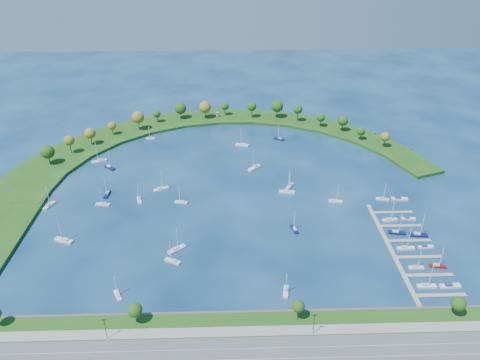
{
  "coord_description": "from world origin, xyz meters",
  "views": [
    {
      "loc": [
        -2.39,
        -242.92,
        142.78
      ],
      "look_at": [
        5.0,
        5.0,
        4.0
      ],
      "focal_mm": 34.69,
      "sensor_mm": 36.0,
      "label": 1
    }
  ],
  "objects_px": {
    "moored_boat_8": "(279,139)",
    "docked_boat_7": "(418,234)",
    "docked_boat_3": "(438,265)",
    "docked_boat_6": "(397,232)",
    "docked_boat_0": "(427,286)",
    "docked_boat_9": "(408,218)",
    "moored_boat_16": "(181,202)",
    "docked_boat_4": "(406,248)",
    "moored_boat_18": "(107,194)",
    "moored_boat_20": "(99,161)",
    "docked_boat_5": "(426,247)",
    "dock_system": "(405,249)",
    "moored_boat_12": "(118,295)",
    "docked_boat_8": "(390,219)",
    "moored_boat_11": "(64,240)",
    "moored_boat_3": "(286,291)",
    "moored_boat_7": "(161,189)",
    "moored_boat_5": "(294,229)",
    "moored_boat_17": "(173,261)",
    "moored_boat_15": "(151,138)",
    "docked_boat_11": "(399,199)",
    "moored_boat_4": "(290,185)",
    "moored_boat_10": "(110,167)",
    "harbor_tower": "(218,114)",
    "moored_boat_19": "(139,200)",
    "moored_boat_2": "(287,191)",
    "moored_boat_13": "(177,249)",
    "moored_boat_14": "(335,201)",
    "docked_boat_1": "(450,286)",
    "moored_boat_9": "(254,167)",
    "docked_boat_10": "(382,199)",
    "docked_boat_2": "(416,267)",
    "moored_boat_1": "(103,204)",
    "moored_boat_6": "(242,144)",
    "moored_boat_0": "(49,205)"
  },
  "relations": [
    {
      "from": "docked_boat_8",
      "to": "docked_boat_11",
      "type": "distance_m",
      "value": 24.77
    },
    {
      "from": "moored_boat_1",
      "to": "moored_boat_15",
      "type": "xyz_separation_m",
      "value": [
        14.47,
        92.45,
        -0.05
      ]
    },
    {
      "from": "moored_boat_6",
      "to": "moored_boat_8",
      "type": "xyz_separation_m",
      "value": [
        27.98,
        9.9,
        -0.07
      ]
    },
    {
      "from": "dock_system",
      "to": "docked_boat_5",
      "type": "height_order",
      "value": "docked_boat_5"
    },
    {
      "from": "moored_boat_9",
      "to": "moored_boat_18",
      "type": "bearing_deg",
      "value": -25.74
    },
    {
      "from": "moored_boat_7",
      "to": "moored_boat_15",
      "type": "distance_m",
      "value": 77.88
    },
    {
      "from": "harbor_tower",
      "to": "moored_boat_19",
      "type": "relative_size",
      "value": 0.33
    },
    {
      "from": "moored_boat_18",
      "to": "docked_boat_7",
      "type": "height_order",
      "value": "docked_boat_7"
    },
    {
      "from": "moored_boat_10",
      "to": "docked_boat_5",
      "type": "height_order",
      "value": "moored_boat_10"
    },
    {
      "from": "moored_boat_16",
      "to": "docked_boat_4",
      "type": "xyz_separation_m",
      "value": [
        115.24,
        -46.9,
        0.05
      ]
    },
    {
      "from": "moored_boat_9",
      "to": "docked_boat_10",
      "type": "distance_m",
      "value": 83.62
    },
    {
      "from": "moored_boat_5",
      "to": "docked_boat_6",
      "type": "xyz_separation_m",
      "value": [
        53.21,
        -4.75,
        0.05
      ]
    },
    {
      "from": "dock_system",
      "to": "docked_boat_6",
      "type": "relative_size",
      "value": 6.3
    },
    {
      "from": "moored_boat_14",
      "to": "moored_boat_19",
      "type": "height_order",
      "value": "moored_boat_19"
    },
    {
      "from": "moored_boat_1",
      "to": "moored_boat_4",
      "type": "height_order",
      "value": "moored_boat_1"
    },
    {
      "from": "moored_boat_3",
      "to": "docked_boat_5",
      "type": "xyz_separation_m",
      "value": [
        73.63,
        29.82,
        -0.31
      ]
    },
    {
      "from": "moored_boat_10",
      "to": "moored_boat_17",
      "type": "bearing_deg",
      "value": -20.55
    },
    {
      "from": "docked_boat_3",
      "to": "docked_boat_8",
      "type": "bearing_deg",
      "value": 114.81
    },
    {
      "from": "moored_boat_9",
      "to": "docked_boat_6",
      "type": "bearing_deg",
      "value": 88.48
    },
    {
      "from": "docked_boat_3",
      "to": "docked_boat_6",
      "type": "xyz_separation_m",
      "value": [
        -10.52,
        27.08,
        0.05
      ]
    },
    {
      "from": "docked_boat_5",
      "to": "docked_boat_4",
      "type": "bearing_deg",
      "value": -179.04
    },
    {
      "from": "docked_boat_0",
      "to": "docked_boat_9",
      "type": "height_order",
      "value": "docked_boat_0"
    },
    {
      "from": "moored_boat_8",
      "to": "moored_boat_19",
      "type": "bearing_deg",
      "value": 75.52
    },
    {
      "from": "docked_boat_4",
      "to": "dock_system",
      "type": "bearing_deg",
      "value": -174.26
    },
    {
      "from": "moored_boat_13",
      "to": "moored_boat_14",
      "type": "height_order",
      "value": "moored_boat_13"
    },
    {
      "from": "docked_boat_2",
      "to": "moored_boat_16",
      "type": "bearing_deg",
      "value": 152.38
    },
    {
      "from": "moored_boat_8",
      "to": "docked_boat_7",
      "type": "relative_size",
      "value": 0.87
    },
    {
      "from": "moored_boat_3",
      "to": "moored_boat_7",
      "type": "bearing_deg",
      "value": -134.62
    },
    {
      "from": "moored_boat_1",
      "to": "docked_boat_2",
      "type": "bearing_deg",
      "value": 167.67
    },
    {
      "from": "docked_boat_4",
      "to": "docked_boat_10",
      "type": "relative_size",
      "value": 1.16
    },
    {
      "from": "moored_boat_8",
      "to": "docked_boat_11",
      "type": "xyz_separation_m",
      "value": [
        61.51,
        -87.56,
        -0.18
      ]
    },
    {
      "from": "moored_boat_20",
      "to": "docked_boat_5",
      "type": "relative_size",
      "value": 1.89
    },
    {
      "from": "moored_boat_0",
      "to": "docked_boat_3",
      "type": "height_order",
      "value": "moored_boat_0"
    },
    {
      "from": "moored_boat_5",
      "to": "moored_boat_17",
      "type": "distance_m",
      "value": 66.43
    },
    {
      "from": "moored_boat_20",
      "to": "docked_boat_3",
      "type": "distance_m",
      "value": 218.08
    },
    {
      "from": "moored_boat_3",
      "to": "moored_boat_17",
      "type": "relative_size",
      "value": 0.95
    },
    {
      "from": "moored_boat_1",
      "to": "moored_boat_5",
      "type": "distance_m",
      "value": 110.38
    },
    {
      "from": "docked_boat_1",
      "to": "docked_boat_8",
      "type": "xyz_separation_m",
      "value": [
        -10.44,
        52.77,
        0.21
      ]
    },
    {
      "from": "moored_boat_12",
      "to": "docked_boat_8",
      "type": "height_order",
      "value": "docked_boat_8"
    },
    {
      "from": "moored_boat_11",
      "to": "moored_boat_8",
      "type": "bearing_deg",
      "value": -113.82
    },
    {
      "from": "moored_boat_12",
      "to": "docked_boat_10",
      "type": "bearing_deg",
      "value": -88.93
    },
    {
      "from": "moored_boat_4",
      "to": "moored_boat_10",
      "type": "height_order",
      "value": "moored_boat_10"
    },
    {
      "from": "moored_boat_13",
      "to": "moored_boat_20",
      "type": "relative_size",
      "value": 0.95
    },
    {
      "from": "moored_boat_13",
      "to": "moored_boat_19",
      "type": "xyz_separation_m",
      "value": [
        -26.02,
        47.44,
        -0.08
      ]
    },
    {
      "from": "docked_boat_4",
      "to": "docked_boat_7",
      "type": "distance_m",
      "value": 15.11
    },
    {
      "from": "moored_boat_2",
      "to": "moored_boat_17",
      "type": "relative_size",
      "value": 1.18
    },
    {
      "from": "moored_boat_17",
      "to": "moored_boat_4",
      "type": "bearing_deg",
      "value": -104.86
    },
    {
      "from": "docked_boat_1",
      "to": "moored_boat_19",
      "type": "bearing_deg",
      "value": 149.11
    },
    {
      "from": "moored_boat_6",
      "to": "moored_boat_11",
      "type": "bearing_deg",
      "value": 63.91
    },
    {
      "from": "moored_boat_0",
      "to": "moored_boat_9",
      "type": "bearing_deg",
      "value": -51.61
    }
  ]
}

